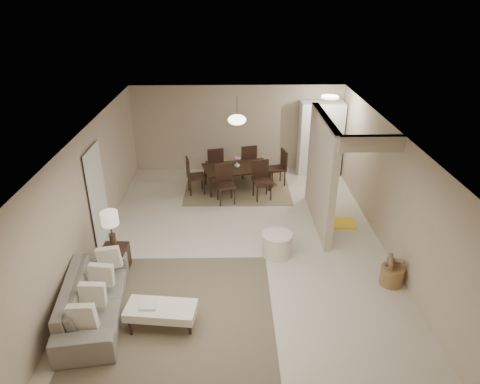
{
  "coord_description": "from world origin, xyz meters",
  "views": [
    {
      "loc": [
        -0.15,
        -7.41,
        4.94
      ],
      "look_at": [
        0.0,
        0.69,
        1.05
      ],
      "focal_mm": 32.0,
      "sensor_mm": 36.0,
      "label": 1
    }
  ],
  "objects_px": {
    "ottoman_bench": "(161,311)",
    "side_table": "(116,259)",
    "round_pouf": "(277,245)",
    "wicker_basket": "(392,275)",
    "pantry_cabinet": "(320,139)",
    "dining_table": "(237,178)",
    "sofa": "(94,298)"
  },
  "relations": [
    {
      "from": "wicker_basket",
      "to": "ottoman_bench",
      "type": "bearing_deg",
      "value": -165.77
    },
    {
      "from": "sofa",
      "to": "side_table",
      "type": "bearing_deg",
      "value": -9.73
    },
    {
      "from": "round_pouf",
      "to": "dining_table",
      "type": "xyz_separation_m",
      "value": [
        -0.76,
        3.2,
        0.07
      ]
    },
    {
      "from": "side_table",
      "to": "dining_table",
      "type": "relative_size",
      "value": 0.29
    },
    {
      "from": "pantry_cabinet",
      "to": "dining_table",
      "type": "bearing_deg",
      "value": -156.12
    },
    {
      "from": "sofa",
      "to": "wicker_basket",
      "type": "relative_size",
      "value": 5.5
    },
    {
      "from": "dining_table",
      "to": "round_pouf",
      "type": "bearing_deg",
      "value": -89.58
    },
    {
      "from": "pantry_cabinet",
      "to": "round_pouf",
      "type": "relative_size",
      "value": 3.39
    },
    {
      "from": "pantry_cabinet",
      "to": "round_pouf",
      "type": "distance_m",
      "value": 4.62
    },
    {
      "from": "pantry_cabinet",
      "to": "sofa",
      "type": "xyz_separation_m",
      "value": [
        -4.8,
        -5.95,
        -0.71
      ]
    },
    {
      "from": "dining_table",
      "to": "pantry_cabinet",
      "type": "bearing_deg",
      "value": 10.9
    },
    {
      "from": "side_table",
      "to": "wicker_basket",
      "type": "height_order",
      "value": "side_table"
    },
    {
      "from": "sofa",
      "to": "ottoman_bench",
      "type": "relative_size",
      "value": 1.98
    },
    {
      "from": "pantry_cabinet",
      "to": "ottoman_bench",
      "type": "distance_m",
      "value": 7.28
    },
    {
      "from": "wicker_basket",
      "to": "dining_table",
      "type": "distance_m",
      "value": 5.01
    },
    {
      "from": "round_pouf",
      "to": "dining_table",
      "type": "relative_size",
      "value": 0.35
    },
    {
      "from": "wicker_basket",
      "to": "pantry_cabinet",
      "type": "bearing_deg",
      "value": 94.38
    },
    {
      "from": "pantry_cabinet",
      "to": "side_table",
      "type": "bearing_deg",
      "value": -135.23
    },
    {
      "from": "wicker_basket",
      "to": "dining_table",
      "type": "height_order",
      "value": "dining_table"
    },
    {
      "from": "pantry_cabinet",
      "to": "side_table",
      "type": "height_order",
      "value": "pantry_cabinet"
    },
    {
      "from": "wicker_basket",
      "to": "dining_table",
      "type": "relative_size",
      "value": 0.24
    },
    {
      "from": "ottoman_bench",
      "to": "dining_table",
      "type": "xyz_separation_m",
      "value": [
        1.28,
        5.2,
        -0.01
      ]
    },
    {
      "from": "wicker_basket",
      "to": "dining_table",
      "type": "bearing_deg",
      "value": 123.65
    },
    {
      "from": "sofa",
      "to": "round_pouf",
      "type": "height_order",
      "value": "sofa"
    },
    {
      "from": "wicker_basket",
      "to": "round_pouf",
      "type": "bearing_deg",
      "value": 154.17
    },
    {
      "from": "sofa",
      "to": "round_pouf",
      "type": "bearing_deg",
      "value": -69.27
    },
    {
      "from": "ottoman_bench",
      "to": "side_table",
      "type": "bearing_deg",
      "value": 132.09
    },
    {
      "from": "ottoman_bench",
      "to": "dining_table",
      "type": "bearing_deg",
      "value": 82.88
    },
    {
      "from": "round_pouf",
      "to": "pantry_cabinet",
      "type": "bearing_deg",
      "value": 69.18
    },
    {
      "from": "round_pouf",
      "to": "wicker_basket",
      "type": "distance_m",
      "value": 2.24
    },
    {
      "from": "sofa",
      "to": "side_table",
      "type": "distance_m",
      "value": 1.25
    },
    {
      "from": "ottoman_bench",
      "to": "round_pouf",
      "type": "height_order",
      "value": "round_pouf"
    }
  ]
}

